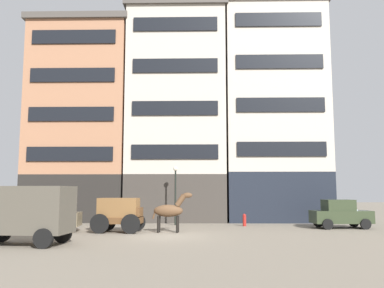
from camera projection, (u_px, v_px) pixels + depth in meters
The scene contains 12 objects.
ground_plane at pixel (166, 236), 21.30m from camera, with size 120.00×120.00×0.00m, color slate.
building_far_left at pixel (82, 120), 33.26m from camera, with size 8.32×5.81×16.40m.
building_center_left at pixel (177, 113), 33.16m from camera, with size 8.30×5.81×17.50m.
building_center_right at pixel (274, 111), 33.02m from camera, with size 8.44×5.81×17.82m.
cargo_wagon at pixel (119, 212), 23.28m from camera, with size 3.00×1.70×1.98m.
draft_horse at pixel (170, 210), 23.23m from camera, with size 2.35×0.72×2.30m.
delivery_truck_near at pixel (26, 213), 18.00m from camera, with size 4.48×2.45×2.62m.
sedan_dark at pixel (340, 214), 25.79m from camera, with size 3.78×2.03×1.83m.
sedan_light at pixel (47, 216), 23.53m from camera, with size 3.84×2.16×1.83m.
pedestrian_officer at pixel (65, 212), 27.36m from camera, with size 0.41×0.41×1.79m.
streetlamp_curbside at pixel (175, 187), 28.34m from camera, with size 0.32×0.32×4.12m.
fire_hydrant_curbside at pixel (244, 220), 27.30m from camera, with size 0.24×0.24×0.83m.
Camera 1 is at (1.86, -21.69, 2.44)m, focal length 37.45 mm.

